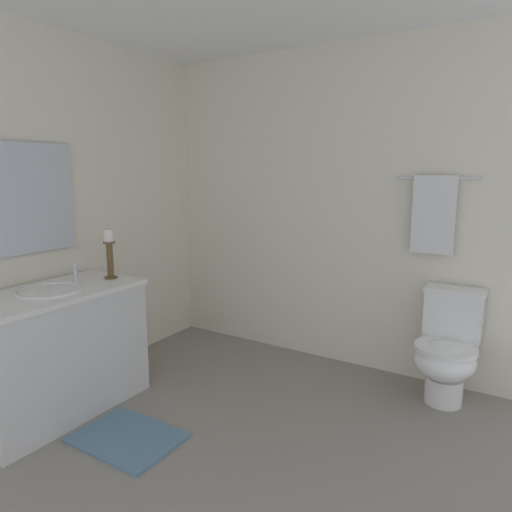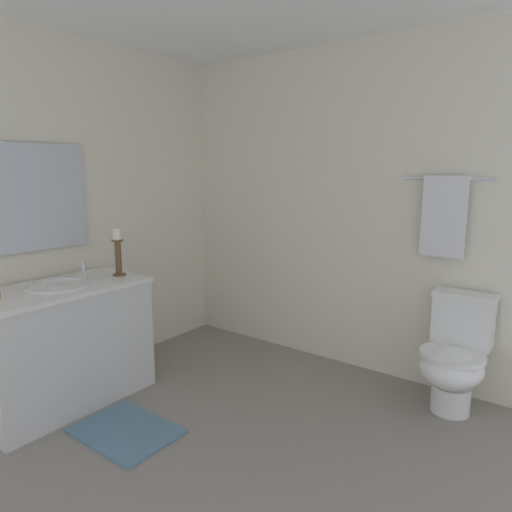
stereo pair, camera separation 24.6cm
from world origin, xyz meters
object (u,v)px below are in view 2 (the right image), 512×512
at_px(bath_mat, 126,431).
at_px(vanity_cabinet, 63,345).
at_px(towel_near_vanity, 444,217).
at_px(toilet, 455,357).
at_px(candle_holder_tall, 118,250).
at_px(towel_bar, 447,179).
at_px(sink_basin, 59,292).
at_px(mirror, 28,198).

bearing_deg(bath_mat, vanity_cabinet, -180.00).
bearing_deg(towel_near_vanity, toilet, -48.04).
bearing_deg(towel_near_vanity, candle_holder_tall, -147.18).
distance_m(toilet, towel_bar, 1.14).
xyz_separation_m(sink_basin, candle_holder_tall, (0.06, 0.43, 0.22)).
height_order(vanity_cabinet, sink_basin, sink_basin).
bearing_deg(mirror, bath_mat, 0.00).
bearing_deg(toilet, candle_holder_tall, -154.05).
height_order(toilet, towel_near_vanity, towel_near_vanity).
relative_size(toilet, towel_bar, 1.34).
distance_m(sink_basin, bath_mat, 0.97).
distance_m(mirror, toilet, 2.94).
height_order(candle_holder_tall, toilet, candle_holder_tall).
height_order(mirror, towel_bar, mirror).
distance_m(sink_basin, candle_holder_tall, 0.48).
bearing_deg(candle_holder_tall, toilet, 25.95).
relative_size(vanity_cabinet, sink_basin, 2.73).
distance_m(vanity_cabinet, candle_holder_tall, 0.72).
bearing_deg(bath_mat, towel_bar, 51.90).
distance_m(towel_near_vanity, bath_mat, 2.41).
distance_m(vanity_cabinet, towel_near_vanity, 2.64).
distance_m(sink_basin, towel_near_vanity, 2.55).
bearing_deg(sink_basin, towel_bar, 40.64).
height_order(sink_basin, towel_bar, towel_bar).
relative_size(mirror, toilet, 1.09).
relative_size(candle_holder_tall, towel_near_vanity, 0.63).
distance_m(toilet, bath_mat, 2.08).
bearing_deg(vanity_cabinet, toilet, 34.12).
height_order(vanity_cabinet, towel_bar, towel_bar).
bearing_deg(candle_holder_tall, sink_basin, -97.71).
relative_size(sink_basin, bath_mat, 0.67).
distance_m(vanity_cabinet, towel_bar, 2.74).
relative_size(vanity_cabinet, towel_bar, 1.95).
distance_m(mirror, towel_bar, 2.74).
height_order(vanity_cabinet, mirror, mirror).
bearing_deg(mirror, candle_holder_tall, 51.75).
xyz_separation_m(vanity_cabinet, towel_bar, (1.91, 1.64, 1.07)).
bearing_deg(mirror, towel_bar, 36.84).
height_order(towel_near_vanity, bath_mat, towel_near_vanity).
relative_size(vanity_cabinet, mirror, 1.34).
bearing_deg(vanity_cabinet, towel_near_vanity, 40.34).
xyz_separation_m(mirror, toilet, (2.38, 1.42, -0.98)).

